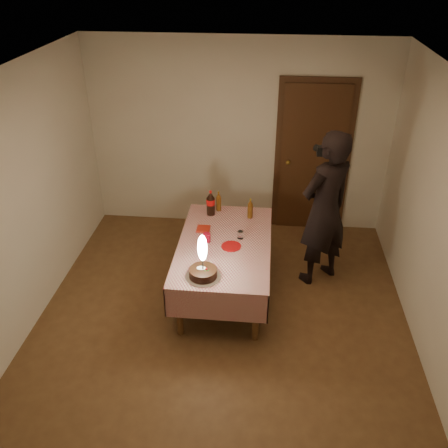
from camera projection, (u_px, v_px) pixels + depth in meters
The scene contains 12 objects.
ground at pixel (221, 328), 5.05m from camera, with size 4.00×4.50×0.01m, color brown.
room_shell at pixel (225, 185), 4.27m from camera, with size 4.04×4.54×2.62m.
dining_table at pixel (224, 250), 5.29m from camera, with size 1.02×1.72×0.67m.
birthday_cake at pixel (203, 267), 4.66m from camera, with size 0.35×0.35×0.48m.
red_plate at pixel (231, 246), 5.18m from camera, with size 0.22×0.22×0.01m, color #AD0C0E.
red_cup at pixel (207, 237), 5.25m from camera, with size 0.08×0.08×0.10m, color #B50C27.
clear_cup at pixel (240, 235), 5.30m from camera, with size 0.07×0.07×0.09m, color white.
napkin_stack at pixel (203, 229), 5.48m from camera, with size 0.15×0.15×0.02m, color red.
cola_bottle at pixel (211, 203), 5.72m from camera, with size 0.10×0.10×0.32m.
amber_bottle_left at pixel (219, 202), 5.82m from camera, with size 0.06×0.06×0.25m.
amber_bottle_right at pixel (250, 209), 5.67m from camera, with size 0.06×0.06×0.25m.
photographer at pixel (325, 210), 5.34m from camera, with size 0.82×0.78×1.88m.
Camera 1 is at (0.40, -3.75, 3.53)m, focal length 38.00 mm.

